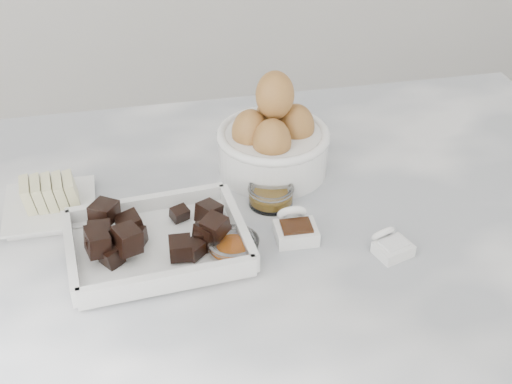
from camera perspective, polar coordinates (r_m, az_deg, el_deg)
The scene contains 9 objects.
marble_slab at distance 1.03m, azimuth -0.76°, elevation -3.80°, with size 1.20×0.80×0.04m, color white.
chocolate_dish at distance 0.97m, azimuth -7.95°, elevation -3.64°, with size 0.26×0.20×0.06m.
butter_plate at distance 1.08m, azimuth -16.35°, elevation -0.69°, with size 0.13×0.13×0.05m.
sugar_ramekin at distance 1.17m, azimuth -0.49°, elevation 4.31°, with size 0.09×0.09×0.05m.
egg_bowl at distance 1.11m, azimuth 1.38°, elevation 4.19°, with size 0.18×0.18×0.17m.
honey_bowl at distance 1.06m, azimuth 1.19°, elevation -0.23°, with size 0.07×0.07×0.03m.
zest_bowl at distance 0.96m, azimuth -1.83°, elevation -4.46°, with size 0.07×0.07×0.03m.
vanilla_spoon at distance 1.00m, azimuth 3.14°, elevation -2.86°, with size 0.06×0.07×0.04m.
salt_spoon at distance 0.99m, azimuth 10.72°, elevation -4.19°, with size 0.06×0.07×0.04m.
Camera 1 is at (-0.15, -0.79, 1.57)m, focal length 50.00 mm.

